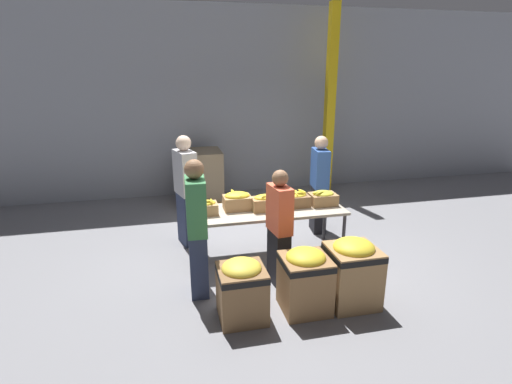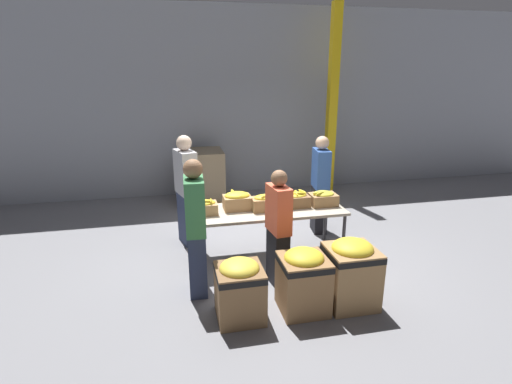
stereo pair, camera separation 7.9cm
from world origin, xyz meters
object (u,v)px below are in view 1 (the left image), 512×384
at_px(banana_box_3, 295,199).
at_px(donation_bin_2, 352,270).
at_px(banana_box_1, 237,200).
at_px(donation_bin_1, 305,278).
at_px(banana_box_2, 265,202).
at_px(volunteer_3, 197,230).
at_px(banana_box_4, 323,198).
at_px(pallet_stack_0, 200,177).
at_px(volunteer_1, 279,229).
at_px(sorting_table, 267,212).
at_px(banana_box_0, 203,207).
at_px(support_pillar, 330,104).
at_px(donation_bin_0, 242,288).
at_px(volunteer_0, 186,192).
at_px(volunteer_2, 319,185).

bearing_deg(banana_box_3, donation_bin_2, -82.01).
distance_m(banana_box_1, donation_bin_1, 1.72).
distance_m(banana_box_2, volunteer_3, 1.33).
bearing_deg(banana_box_3, volunteer_3, -150.64).
bearing_deg(banana_box_4, pallet_stack_0, 120.10).
relative_size(banana_box_1, donation_bin_1, 0.52).
relative_size(donation_bin_1, pallet_stack_0, 0.69).
relative_size(banana_box_3, volunteer_1, 0.26).
relative_size(banana_box_3, donation_bin_2, 0.48).
relative_size(sorting_table, volunteer_3, 1.31).
relative_size(banana_box_3, volunteer_3, 0.23).
distance_m(banana_box_0, support_pillar, 4.24).
height_order(volunteer_3, pallet_stack_0, volunteer_3).
relative_size(volunteer_3, donation_bin_2, 2.09).
height_order(sorting_table, volunteer_3, volunteer_3).
xyz_separation_m(banana_box_1, volunteer_3, (-0.67, -0.92, -0.02)).
bearing_deg(volunteer_3, donation_bin_1, -117.01).
height_order(banana_box_1, pallet_stack_0, pallet_stack_0).
bearing_deg(donation_bin_0, banana_box_4, 43.62).
relative_size(volunteer_0, donation_bin_0, 2.46).
xyz_separation_m(banana_box_1, donation_bin_1, (0.50, -1.57, -0.47)).
bearing_deg(banana_box_3, volunteer_1, -120.18).
relative_size(volunteer_1, support_pillar, 0.38).
relative_size(banana_box_3, volunteer_2, 0.24).
xyz_separation_m(sorting_table, donation_bin_1, (0.07, -1.47, -0.29)).
xyz_separation_m(banana_box_0, banana_box_2, (0.90, -0.02, 0.01)).
xyz_separation_m(volunteer_0, pallet_stack_0, (0.41, 2.02, -0.33)).
height_order(donation_bin_0, donation_bin_2, donation_bin_2).
height_order(banana_box_1, banana_box_2, banana_box_1).
bearing_deg(donation_bin_2, banana_box_2, 115.58).
bearing_deg(volunteer_2, volunteer_3, -47.54).
bearing_deg(banana_box_4, banana_box_2, -178.07).
relative_size(donation_bin_2, pallet_stack_0, 0.75).
bearing_deg(banana_box_4, volunteer_1, -138.63).
bearing_deg(volunteer_3, support_pillar, -39.64).
bearing_deg(volunteer_3, banana_box_3, -58.41).
relative_size(banana_box_0, support_pillar, 0.10).
relative_size(volunteer_0, pallet_stack_0, 1.59).
distance_m(volunteer_0, volunteer_2, 2.23).
distance_m(banana_box_3, donation_bin_2, 1.59).
height_order(banana_box_0, volunteer_1, volunteer_1).
height_order(banana_box_0, banana_box_4, banana_box_0).
distance_m(volunteer_1, donation_bin_0, 0.99).
height_order(banana_box_1, donation_bin_1, banana_box_1).
bearing_deg(banana_box_0, volunteer_1, -42.46).
relative_size(volunteer_0, support_pillar, 0.44).
bearing_deg(volunteer_3, banana_box_2, -51.08).
relative_size(sorting_table, volunteer_1, 1.47).
relative_size(sorting_table, volunteer_2, 1.36).
bearing_deg(pallet_stack_0, banana_box_1, -83.68).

